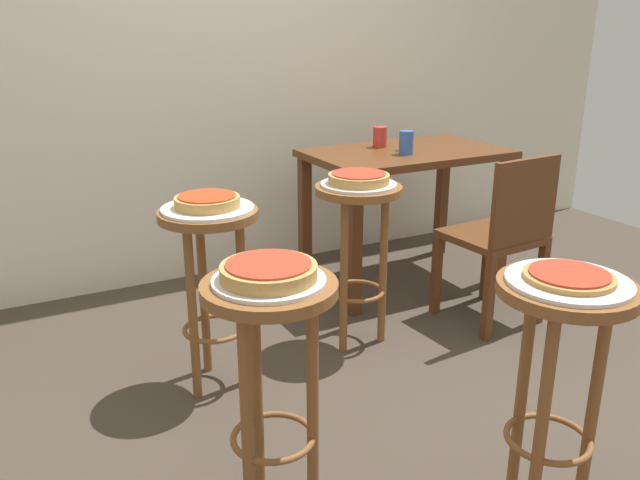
% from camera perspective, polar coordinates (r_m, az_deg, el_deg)
% --- Properties ---
extents(ground_plane, '(6.00, 6.00, 0.00)m').
position_cam_1_polar(ground_plane, '(2.68, 3.01, -13.74)').
color(ground_plane, '#42382D').
extents(back_wall, '(6.00, 0.10, 3.00)m').
position_cam_1_polar(back_wall, '(3.77, -10.28, 19.34)').
color(back_wall, silver).
rests_on(back_wall, ground_plane).
extents(stool_foreground, '(0.38, 0.38, 0.75)m').
position_cam_1_polar(stool_foreground, '(1.99, 20.22, -8.89)').
color(stool_foreground, brown).
rests_on(stool_foreground, ground_plane).
extents(serving_plate_foreground, '(0.34, 0.34, 0.01)m').
position_cam_1_polar(serving_plate_foreground, '(1.91, 20.90, -3.42)').
color(serving_plate_foreground, silver).
rests_on(serving_plate_foreground, stool_foreground).
extents(pizza_foreground, '(0.25, 0.25, 0.02)m').
position_cam_1_polar(pizza_foreground, '(1.91, 20.95, -2.97)').
color(pizza_foreground, '#B78442').
rests_on(pizza_foreground, serving_plate_foreground).
extents(stool_middle, '(0.38, 0.38, 0.75)m').
position_cam_1_polar(stool_middle, '(1.89, -4.33, -9.34)').
color(stool_middle, brown).
rests_on(stool_middle, ground_plane).
extents(serving_plate_middle, '(0.32, 0.32, 0.01)m').
position_cam_1_polar(serving_plate_middle, '(1.80, -4.49, -3.56)').
color(serving_plate_middle, silver).
rests_on(serving_plate_middle, stool_middle).
extents(pizza_middle, '(0.27, 0.27, 0.05)m').
position_cam_1_polar(pizza_middle, '(1.79, -4.51, -2.72)').
color(pizza_middle, tan).
rests_on(pizza_middle, serving_plate_middle).
extents(stool_leftside, '(0.38, 0.38, 0.75)m').
position_cam_1_polar(stool_leftside, '(2.58, -9.55, -1.63)').
color(stool_leftside, brown).
rests_on(stool_leftside, ground_plane).
extents(serving_plate_leftside, '(0.35, 0.35, 0.01)m').
position_cam_1_polar(serving_plate_leftside, '(2.52, -9.80, 2.74)').
color(serving_plate_leftside, white).
rests_on(serving_plate_leftside, stool_leftside).
extents(pizza_leftside, '(0.25, 0.25, 0.05)m').
position_cam_1_polar(pizza_leftside, '(2.51, -9.83, 3.36)').
color(pizza_leftside, tan).
rests_on(pizza_leftside, serving_plate_leftside).
extents(stool_rear, '(0.38, 0.38, 0.75)m').
position_cam_1_polar(stool_rear, '(2.92, 3.32, 0.96)').
color(stool_rear, brown).
rests_on(stool_rear, ground_plane).
extents(serving_plate_rear, '(0.33, 0.33, 0.01)m').
position_cam_1_polar(serving_plate_rear, '(2.86, 3.40, 4.87)').
color(serving_plate_rear, silver).
rests_on(serving_plate_rear, stool_rear).
extents(pizza_rear, '(0.27, 0.27, 0.05)m').
position_cam_1_polar(pizza_rear, '(2.86, 3.41, 5.43)').
color(pizza_rear, tan).
rests_on(pizza_rear, serving_plate_rear).
extents(dining_table, '(1.08, 0.65, 0.76)m').
position_cam_1_polar(dining_table, '(3.66, 7.48, 5.91)').
color(dining_table, '#5B3319').
rests_on(dining_table, ground_plane).
extents(cup_near_edge, '(0.08, 0.08, 0.12)m').
position_cam_1_polar(cup_near_edge, '(3.51, 7.56, 8.45)').
color(cup_near_edge, '#3360B2').
rests_on(cup_near_edge, dining_table).
extents(cup_far_edge, '(0.08, 0.08, 0.11)m').
position_cam_1_polar(cup_far_edge, '(3.70, 5.26, 8.97)').
color(cup_far_edge, red).
rests_on(cup_far_edge, dining_table).
extents(condiment_shaker, '(0.04, 0.04, 0.09)m').
position_cam_1_polar(condiment_shaker, '(3.62, 7.27, 8.48)').
color(condiment_shaker, white).
rests_on(condiment_shaker, dining_table).
extents(wooden_chair, '(0.43, 0.43, 0.85)m').
position_cam_1_polar(wooden_chair, '(3.25, 15.66, 0.56)').
color(wooden_chair, '#5B3319').
rests_on(wooden_chair, ground_plane).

